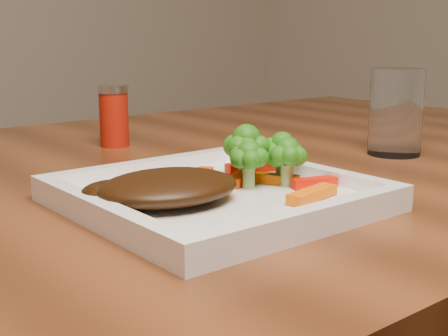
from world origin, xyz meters
TOP-DOWN VIEW (x-y plane):
  - plate at (-0.21, -0.31)m, footprint 0.27×0.27m
  - steak at (-0.27, -0.30)m, footprint 0.15×0.12m
  - broccoli_0 at (-0.15, -0.28)m, footprint 0.06×0.06m
  - broccoli_1 at (-0.12, -0.30)m, footprint 0.06×0.06m
  - broccoli_2 at (-0.13, -0.33)m, footprint 0.06×0.06m
  - broccoli_3 at (-0.17, -0.31)m, footprint 0.05×0.05m
  - carrot_0 at (-0.16, -0.38)m, footprint 0.07×0.03m
  - carrot_1 at (-0.12, -0.35)m, footprint 0.05×0.03m
  - carrot_3 at (-0.12, -0.25)m, footprint 0.07×0.03m
  - carrot_4 at (-0.19, -0.26)m, footprint 0.06×0.05m
  - carrot_5 at (-0.14, -0.31)m, footprint 0.04×0.05m
  - carrot_6 at (-0.16, -0.29)m, footprint 0.05×0.04m
  - spice_shaker at (-0.13, 0.05)m, footprint 0.04×0.04m
  - drinking_glass at (0.14, -0.26)m, footprint 0.09×0.09m

SIDE VIEW (x-z plane):
  - plate at x=-0.21m, z-range 0.75..0.76m
  - carrot_0 at x=-0.16m, z-range 0.76..0.77m
  - carrot_1 at x=-0.12m, z-range 0.76..0.77m
  - carrot_3 at x=-0.12m, z-range 0.76..0.77m
  - carrot_4 at x=-0.19m, z-range 0.76..0.77m
  - carrot_5 at x=-0.14m, z-range 0.76..0.77m
  - carrot_6 at x=-0.16m, z-range 0.76..0.77m
  - steak at x=-0.27m, z-range 0.76..0.79m
  - broccoli_2 at x=-0.13m, z-range 0.76..0.82m
  - broccoli_3 at x=-0.17m, z-range 0.76..0.82m
  - broccoli_1 at x=-0.12m, z-range 0.76..0.83m
  - spice_shaker at x=-0.13m, z-range 0.75..0.84m
  - broccoli_0 at x=-0.15m, z-range 0.76..0.83m
  - drinking_glass at x=0.14m, z-range 0.75..0.87m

